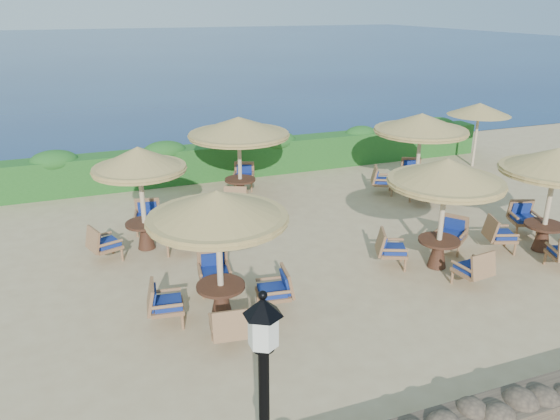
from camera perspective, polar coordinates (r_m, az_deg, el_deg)
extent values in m
plane|color=tan|center=(13.92, 7.93, -4.25)|extent=(120.00, 120.00, 0.00)
plane|color=#0B1E4A|center=(81.43, -17.02, 15.90)|extent=(160.00, 160.00, 0.00)
cube|color=#194E19|center=(19.93, -1.85, 5.56)|extent=(18.00, 0.90, 1.20)
cube|color=brown|center=(9.67, 26.50, -17.42)|extent=(15.00, 0.65, 0.44)
cylinder|color=silver|center=(5.28, -1.77, -12.28)|extent=(0.30, 0.30, 0.36)
cone|color=black|center=(5.15, -1.80, -10.04)|extent=(0.40, 0.40, 0.18)
cylinder|color=beige|center=(21.94, 19.77, 7.12)|extent=(0.10, 0.10, 2.20)
cone|color=olive|center=(21.73, 20.12, 9.88)|extent=(2.30, 2.30, 0.45)
cylinder|color=beige|center=(10.58, -6.32, -5.43)|extent=(0.12, 0.12, 2.40)
cone|color=olive|center=(10.11, -6.58, 0.58)|extent=(2.69, 2.69, 0.55)
cylinder|color=olive|center=(10.21, -6.52, -0.90)|extent=(2.63, 2.63, 0.14)
cylinder|color=#462719|center=(10.82, -6.21, -7.90)|extent=(0.96, 0.96, 0.06)
cone|color=#462719|center=(10.99, -6.14, -9.50)|extent=(0.44, 0.44, 0.64)
cylinder|color=beige|center=(13.04, 16.52, -0.99)|extent=(0.12, 0.12, 2.40)
cone|color=olive|center=(12.66, 17.06, 3.97)|extent=(2.63, 2.63, 0.55)
cylinder|color=olive|center=(12.74, 16.93, 2.77)|extent=(2.58, 2.58, 0.14)
cylinder|color=#462719|center=(13.23, 16.29, -3.08)|extent=(0.96, 0.96, 0.06)
cone|color=#462719|center=(13.37, 16.14, -4.45)|extent=(0.44, 0.44, 0.64)
cylinder|color=beige|center=(14.90, 26.23, 0.41)|extent=(0.12, 0.12, 2.40)
cone|color=olive|center=(14.57, 26.96, 4.76)|extent=(2.62, 2.62, 0.55)
cylinder|color=olive|center=(14.64, 26.78, 3.71)|extent=(2.57, 2.57, 0.14)
cylinder|color=#462719|center=(15.07, 25.91, -1.44)|extent=(0.96, 0.96, 0.06)
cone|color=#462719|center=(15.19, 25.71, -2.67)|extent=(0.44, 0.44, 0.64)
cylinder|color=beige|center=(13.90, -14.14, 0.61)|extent=(0.12, 0.12, 2.40)
cone|color=olive|center=(13.55, -14.58, 5.30)|extent=(2.29, 2.29, 0.55)
cylinder|color=olive|center=(13.62, -14.47, 4.17)|extent=(2.24, 2.24, 0.14)
cylinder|color=#462719|center=(14.08, -13.96, -1.37)|extent=(0.96, 0.96, 0.06)
cone|color=#462719|center=(14.21, -13.84, -2.68)|extent=(0.44, 0.44, 0.64)
cylinder|color=beige|center=(16.96, -4.23, 4.86)|extent=(0.12, 0.12, 2.40)
cone|color=olive|center=(16.67, -4.34, 8.76)|extent=(3.10, 3.10, 0.55)
cylinder|color=olive|center=(16.73, -4.32, 7.82)|extent=(3.04, 3.04, 0.14)
cylinder|color=#462719|center=(17.11, -4.19, 3.19)|extent=(0.96, 0.96, 0.06)
cone|color=#462719|center=(17.21, -4.16, 2.08)|extent=(0.44, 0.44, 0.64)
cylinder|color=beige|center=(17.99, 14.24, 5.21)|extent=(0.12, 0.12, 2.40)
cone|color=olive|center=(17.72, 14.58, 8.89)|extent=(2.95, 2.95, 0.55)
cylinder|color=olive|center=(17.78, 14.49, 8.00)|extent=(2.89, 2.89, 0.14)
cylinder|color=#462719|center=(18.14, 14.09, 3.63)|extent=(0.96, 0.96, 0.06)
cone|color=#462719|center=(18.24, 14.00, 2.58)|extent=(0.44, 0.44, 0.64)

